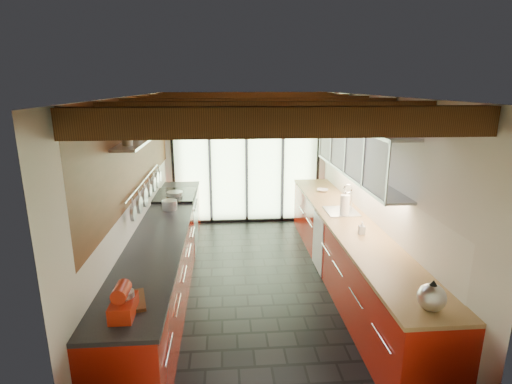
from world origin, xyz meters
TOP-DOWN VIEW (x-y plane):
  - ground at (0.00, 0.00)m, footprint 5.50×5.50m
  - room_shell at (0.00, 0.00)m, footprint 5.50×5.50m
  - ceiling_beams at (-0.00, 0.38)m, footprint 3.14×5.06m
  - glass_door at (0.00, 2.69)m, footprint 2.95×0.10m
  - left_counter at (-1.28, 0.00)m, footprint 0.68×5.00m
  - range_stove at (-1.28, 1.45)m, footprint 0.66×0.90m
  - right_counter at (1.27, 0.00)m, footprint 0.68×5.00m
  - sink_assembly at (1.29, 0.40)m, footprint 0.45×0.52m
  - upper_cabinets_right at (1.43, 0.30)m, footprint 0.34×3.00m
  - left_wall_fixtures at (-1.47, 0.29)m, footprint 0.28×2.60m
  - stand_mixer at (-1.27, -2.14)m, footprint 0.18×0.32m
  - pot_large at (-1.27, 0.71)m, footprint 0.27×0.27m
  - pot_small at (-1.27, 1.36)m, footprint 0.29×0.29m
  - cutting_board at (-1.27, -1.96)m, footprint 0.34×0.42m
  - kettle at (1.27, -2.25)m, footprint 0.25×0.30m
  - paper_towel at (1.27, 0.24)m, footprint 0.15×0.15m
  - soap_bottle at (1.27, -0.51)m, footprint 0.07×0.08m
  - bowl at (1.27, 1.54)m, footprint 0.24×0.24m

SIDE VIEW (x-z plane):
  - ground at x=0.00m, z-range 0.00..0.00m
  - right_counter at x=1.27m, z-range 0.00..0.92m
  - left_counter at x=-1.28m, z-range 0.00..0.92m
  - range_stove at x=-1.28m, z-range -0.01..0.96m
  - cutting_board at x=-1.27m, z-range 0.92..0.95m
  - bowl at x=1.27m, z-range 0.92..0.97m
  - sink_assembly at x=1.29m, z-range 0.75..1.17m
  - pot_small at x=-1.27m, z-range 0.92..1.02m
  - pot_large at x=-1.27m, z-range 0.92..1.06m
  - soap_bottle at x=1.27m, z-range 0.92..1.08m
  - stand_mixer at x=-1.27m, z-range 0.89..1.18m
  - kettle at x=1.27m, z-range 0.90..1.18m
  - paper_towel at x=1.27m, z-range 0.89..1.25m
  - room_shell at x=0.00m, z-range -1.10..4.40m
  - glass_door at x=0.00m, z-range 0.21..3.11m
  - left_wall_fixtures at x=-1.47m, z-range 1.31..2.26m
  - upper_cabinets_right at x=1.43m, z-range 0.35..3.35m
  - ceiling_beams at x=0.00m, z-range 0.01..4.91m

